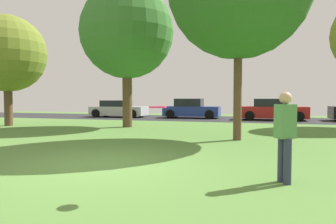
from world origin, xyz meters
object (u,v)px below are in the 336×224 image
at_px(frisbee_disc, 158,107).
at_px(parked_car_red, 272,110).
at_px(parked_car_blue, 191,109).
at_px(birch_tree_lone, 127,32).
at_px(person_catcher, 285,133).
at_px(oak_tree_center, 7,54).
at_px(parked_car_silver, 118,109).

height_order(frisbee_disc, parked_car_red, parked_car_red).
bearing_deg(parked_car_blue, birch_tree_lone, -102.16).
bearing_deg(person_catcher, parked_car_blue, -105.10).
relative_size(oak_tree_center, birch_tree_lone, 0.81).
bearing_deg(parked_car_silver, parked_car_red, -0.01).
height_order(oak_tree_center, parked_car_blue, oak_tree_center).
xyz_separation_m(oak_tree_center, frisbee_disc, (11.48, -8.98, -2.50)).
bearing_deg(person_catcher, parked_car_red, -124.31).
height_order(birch_tree_lone, parked_car_red, birch_tree_lone).
xyz_separation_m(oak_tree_center, birch_tree_lone, (6.50, 1.13, 1.00)).
distance_m(birch_tree_lone, frisbee_disc, 11.80).
relative_size(oak_tree_center, person_catcher, 3.66).
relative_size(parked_car_silver, parked_car_red, 1.00).
relative_size(oak_tree_center, parked_car_silver, 1.36).
xyz_separation_m(person_catcher, parked_car_silver, (-11.00, 16.28, -0.28)).
distance_m(oak_tree_center, person_catcher, 15.79).
distance_m(birch_tree_lone, parked_car_blue, 9.13).
xyz_separation_m(person_catcher, frisbee_disc, (-1.96, -1.25, 0.49)).
height_order(birch_tree_lone, parked_car_silver, birch_tree_lone).
height_order(person_catcher, parked_car_silver, person_catcher).
height_order(oak_tree_center, parked_car_red, oak_tree_center).
xyz_separation_m(frisbee_disc, parked_car_blue, (-3.28, 18.02, -0.72)).
bearing_deg(person_catcher, frisbee_disc, 0.00).
bearing_deg(person_catcher, oak_tree_center, -62.35).
bearing_deg(oak_tree_center, frisbee_disc, -38.02).
height_order(person_catcher, parked_car_blue, person_catcher).
relative_size(person_catcher, parked_car_blue, 0.39).
bearing_deg(parked_car_red, frisbee_disc, -98.08).
bearing_deg(parked_car_blue, parked_car_silver, -175.07).
relative_size(birch_tree_lone, frisbee_disc, 25.50).
relative_size(birch_tree_lone, parked_car_blue, 1.76).
bearing_deg(person_catcher, parked_car_silver, -88.39).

